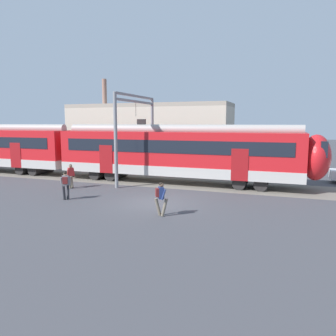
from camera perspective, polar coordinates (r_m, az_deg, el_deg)
ground_plane at (r=18.43m, az=-2.30°, el=-6.11°), size 160.00×160.00×0.00m
track_bed at (r=29.91m, az=-19.17°, el=-1.11°), size 80.00×4.40×0.01m
commuter_train at (r=28.14m, az=-15.45°, el=3.11°), size 38.05×3.07×4.73m
pedestrian_red at (r=23.30m, az=-16.58°, el=-1.00°), size 0.54×0.67×1.67m
pedestrian_grey at (r=19.95m, az=-17.41°, el=-2.49°), size 0.51×0.71×1.67m
pedestrian_navy at (r=15.70m, az=-1.29°, el=-4.87°), size 0.71×0.50×1.67m
catenary_gantry at (r=25.32m, az=-5.59°, el=7.52°), size 0.24×6.64×6.53m
background_building at (r=35.02m, az=-3.46°, el=5.83°), size 17.34×5.00×9.20m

